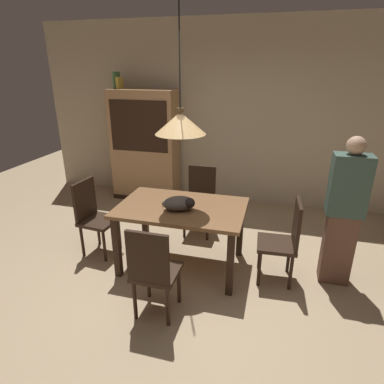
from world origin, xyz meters
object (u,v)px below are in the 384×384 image
(book_yellow_short, at_px, (120,83))
(person_standing, at_px, (344,213))
(pendant_lamp, at_px, (180,123))
(book_green_slim, at_px, (117,80))
(chair_right_side, at_px, (285,238))
(cat_sleeping, at_px, (180,203))
(chair_near_front, at_px, (153,269))
(hutch_bookcase, at_px, (145,148))
(dining_table, at_px, (182,214))
(chair_left_side, at_px, (93,214))
(chair_far_back, at_px, (200,197))

(book_yellow_short, height_order, person_standing, book_yellow_short)
(pendant_lamp, xyz_separation_m, book_green_slim, (-1.65, 1.88, 0.32))
(chair_right_side, bearing_deg, book_green_slim, 145.88)
(cat_sleeping, bearing_deg, person_standing, 8.47)
(chair_right_side, distance_m, chair_near_front, 1.43)
(pendant_lamp, height_order, book_green_slim, pendant_lamp)
(cat_sleeping, height_order, hutch_bookcase, hutch_bookcase)
(dining_table, bearing_deg, chair_left_side, 179.59)
(person_standing, bearing_deg, chair_right_side, -165.16)
(chair_left_side, bearing_deg, hutch_bookcase, 92.56)
(dining_table, bearing_deg, hutch_bookcase, 122.75)
(cat_sleeping, bearing_deg, pendant_lamp, 97.25)
(chair_left_side, bearing_deg, book_yellow_short, 104.02)
(chair_left_side, relative_size, hutch_bookcase, 0.50)
(chair_far_back, distance_m, cat_sleeping, 1.03)
(cat_sleeping, relative_size, hutch_bookcase, 0.22)
(chair_left_side, distance_m, hutch_bookcase, 1.91)
(chair_far_back, xyz_separation_m, chair_right_side, (1.13, -0.87, 0.00))
(chair_right_side, distance_m, cat_sleeping, 1.16)
(book_green_slim, bearing_deg, pendant_lamp, -48.84)
(chair_right_side, height_order, hutch_bookcase, hutch_bookcase)
(chair_left_side, relative_size, book_yellow_short, 4.65)
(dining_table, bearing_deg, cat_sleeping, -82.75)
(chair_far_back, distance_m, pendant_lamp, 1.45)
(pendant_lamp, relative_size, book_yellow_short, 6.50)
(pendant_lamp, bearing_deg, chair_near_front, -90.04)
(chair_right_side, xyz_separation_m, book_green_slim, (-2.78, 1.88, 1.47))
(dining_table, height_order, chair_left_side, chair_left_side)
(person_standing, bearing_deg, book_yellow_short, 152.08)
(chair_far_back, xyz_separation_m, cat_sleeping, (0.01, -0.98, 0.32))
(dining_table, relative_size, book_yellow_short, 7.00)
(chair_left_side, distance_m, cat_sleeping, 1.19)
(pendant_lamp, relative_size, book_green_slim, 5.00)
(book_yellow_short, bearing_deg, book_green_slim, 180.00)
(chair_left_side, distance_m, chair_right_side, 2.26)
(dining_table, height_order, book_yellow_short, book_yellow_short)
(chair_near_front, distance_m, hutch_bookcase, 3.04)
(book_yellow_short, relative_size, person_standing, 0.13)
(dining_table, height_order, book_green_slim, book_green_slim)
(hutch_bookcase, bearing_deg, cat_sleeping, -58.29)
(chair_near_front, xyz_separation_m, book_green_slim, (-1.65, 2.76, 1.47))
(chair_far_back, xyz_separation_m, pendant_lamp, (-0.00, -0.88, 1.15))
(chair_right_side, height_order, person_standing, person_standing)
(chair_right_side, xyz_separation_m, book_yellow_short, (-2.72, 1.88, 1.43))
(chair_far_back, height_order, cat_sleeping, chair_far_back)
(dining_table, distance_m, person_standing, 1.69)
(chair_near_front, xyz_separation_m, book_yellow_short, (-1.60, 2.76, 1.43))
(book_green_slim, xyz_separation_m, person_standing, (3.33, -1.73, -1.18))
(hutch_bookcase, relative_size, book_yellow_short, 9.25)
(pendant_lamp, height_order, person_standing, pendant_lamp)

